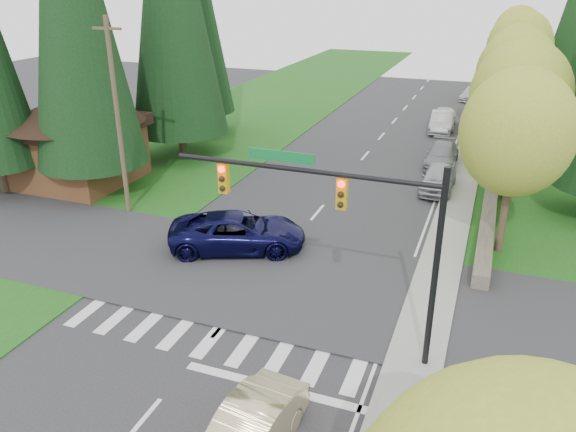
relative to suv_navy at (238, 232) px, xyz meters
The scene contains 23 objects.
ground 10.32m from the suv_navy, 78.16° to the right, with size 120.00×120.00×0.00m, color #28282B.
grass_west 14.76m from the suv_navy, 137.63° to the left, with size 14.00×110.00×0.06m, color #1C4D14.
cross_street 3.08m from the suv_navy, 44.42° to the right, with size 120.00×8.00×0.10m, color #28282B.
sidewalk_east 14.97m from the suv_navy, 52.94° to the left, with size 1.80×80.00×0.13m, color gray.
curb_east 14.48m from the suv_navy, 55.63° to the left, with size 0.20×80.00×0.13m, color gray.
stone_wall_north 22.63m from the suv_navy, 61.75° to the left, with size 0.70×40.00×0.70m, color #4C4438.
traffic_signal 9.49m from the suv_navy, 40.68° to the right, with size 8.70×0.37×6.80m.
brown_building 13.99m from the suv_navy, 159.06° to the left, with size 8.40×8.40×5.40m.
utility_pole 8.76m from the suv_navy, 165.35° to the left, with size 1.60×0.24×10.00m.
decid_tree_0 12.88m from the suv_navy, 19.17° to the left, with size 4.80×4.80×8.37m.
decid_tree_1 16.56m from the suv_navy, 43.77° to the left, with size 5.20×5.20×8.80m.
decid_tree_2 21.75m from the suv_navy, 57.99° to the left, with size 5.00×5.00×8.82m.
decid_tree_3 27.80m from the suv_navy, 65.60° to the left, with size 5.00×5.00×8.55m.
decid_tree_4 34.31m from the suv_navy, 70.34° to the left, with size 5.40×5.40×9.18m.
decid_tree_5 40.78m from the suv_navy, 73.94° to the left, with size 4.80×4.80×8.30m.
decid_tree_6 47.57m from the suv_navy, 76.17° to the left, with size 5.20×5.20×8.86m.
conifer_w_b 18.32m from the suv_navy, 150.27° to the left, with size 5.44×5.44×17.80m.
suv_navy is the anchor object (origin of this frame).
parked_car_a 13.54m from the suv_navy, 55.29° to the left, with size 1.80×4.47×1.52m, color #A8A8AC.
parked_car_b 17.67m from the suv_navy, 65.32° to the left, with size 1.99×4.91×1.42m, color gray.
parked_car_c 25.89m from the suv_navy, 75.89° to the left, with size 1.68×4.82×1.59m, color #A9A9AD.
parked_car_d 27.41m from the suv_navy, 76.69° to the left, with size 1.88×4.67×1.59m, color silver.
parked_car_e 39.79m from the suv_navy, 78.83° to the left, with size 1.76×4.32×1.25m, color silver.
Camera 1 is at (8.26, -10.98, 11.71)m, focal length 35.00 mm.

